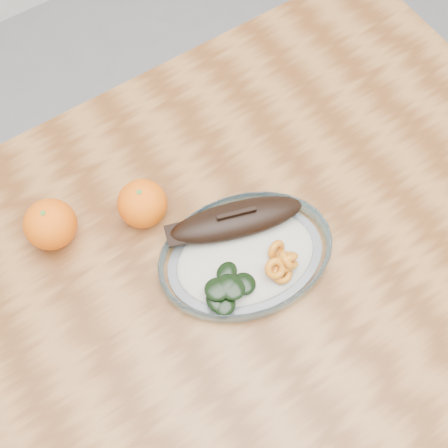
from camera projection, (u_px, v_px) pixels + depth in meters
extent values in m
plane|color=slate|center=(223.00, 367.00, 1.53)|extent=(3.00, 3.00, 0.00)
cube|color=brown|center=(223.00, 277.00, 0.87)|extent=(1.20, 0.80, 0.04)
cylinder|color=brown|center=(326.00, 115.00, 1.46)|extent=(0.06, 0.06, 0.71)
ellipsoid|color=white|center=(245.00, 258.00, 0.86)|extent=(0.55, 0.45, 0.01)
torus|color=#8CBFD8|center=(246.00, 255.00, 0.85)|extent=(0.58, 0.58, 0.03)
ellipsoid|color=white|center=(246.00, 253.00, 0.84)|extent=(0.49, 0.39, 0.02)
ellipsoid|color=black|center=(236.00, 215.00, 0.84)|extent=(0.22, 0.12, 0.04)
ellipsoid|color=black|center=(236.00, 217.00, 0.84)|extent=(0.18, 0.10, 0.02)
cube|color=black|center=(178.00, 230.00, 0.83)|extent=(0.05, 0.05, 0.01)
cube|color=black|center=(237.00, 211.00, 0.82)|extent=(0.06, 0.02, 0.02)
torus|color=#B8670D|center=(283.00, 269.00, 0.81)|extent=(0.04, 0.04, 0.03)
torus|color=#B8670D|center=(286.00, 258.00, 0.82)|extent=(0.04, 0.03, 0.04)
torus|color=#B8670D|center=(277.00, 246.00, 0.83)|extent=(0.04, 0.03, 0.04)
torus|color=#B8670D|center=(289.00, 263.00, 0.81)|extent=(0.04, 0.03, 0.04)
torus|color=#B8670D|center=(276.00, 265.00, 0.80)|extent=(0.04, 0.04, 0.03)
torus|color=#B8670D|center=(288.00, 256.00, 0.80)|extent=(0.03, 0.04, 0.04)
torus|color=#B8670D|center=(288.00, 253.00, 0.81)|extent=(0.04, 0.04, 0.03)
ellipsoid|color=black|center=(228.00, 284.00, 0.80)|extent=(0.05, 0.05, 0.01)
ellipsoid|color=black|center=(227.00, 269.00, 0.81)|extent=(0.05, 0.04, 0.01)
ellipsoid|color=black|center=(244.00, 280.00, 0.80)|extent=(0.04, 0.04, 0.01)
ellipsoid|color=black|center=(225.00, 301.00, 0.79)|extent=(0.05, 0.05, 0.01)
ellipsoid|color=black|center=(216.00, 297.00, 0.79)|extent=(0.03, 0.04, 0.01)
ellipsoid|color=black|center=(229.00, 282.00, 0.79)|extent=(0.05, 0.05, 0.01)
ellipsoid|color=black|center=(217.00, 286.00, 0.79)|extent=(0.05, 0.05, 0.01)
ellipsoid|color=black|center=(232.00, 284.00, 0.79)|extent=(0.04, 0.05, 0.01)
sphere|color=#FB5405|center=(50.00, 224.00, 0.84)|extent=(0.08, 0.08, 0.08)
sphere|color=#FB5405|center=(142.00, 204.00, 0.86)|extent=(0.08, 0.08, 0.08)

